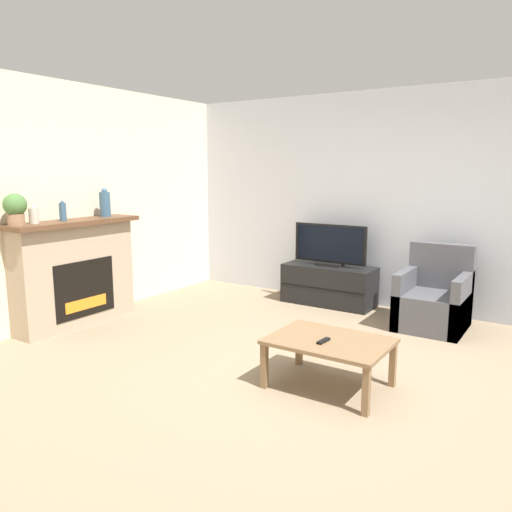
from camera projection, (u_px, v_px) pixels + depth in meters
name	position (u px, v px, depth m)	size (l,w,h in m)	color
ground_plane	(328.00, 383.00, 4.11)	(24.00, 24.00, 0.00)	#89755B
wall_back	(421.00, 202.00, 5.98)	(12.00, 0.06, 2.70)	silver
wall_left	(67.00, 204.00, 5.64)	(0.06, 12.00, 2.70)	beige
fireplace	(75.00, 272.00, 5.58)	(0.45, 1.53, 1.19)	tan
mantel_vase_left	(34.00, 215.00, 5.08)	(0.10, 0.10, 0.19)	beige
mantel_vase_centre_left	(63.00, 211.00, 5.36)	(0.07, 0.07, 0.22)	#385670
mantel_vase_right	(105.00, 203.00, 5.83)	(0.12, 0.12, 0.33)	#385670
potted_plant	(15.00, 208.00, 4.91)	(0.22, 0.22, 0.32)	#936B4C
tv_stand	(329.00, 285.00, 6.47)	(1.18, 0.49, 0.51)	black
tv	(330.00, 247.00, 6.38)	(0.98, 0.18, 0.54)	black
armchair	(434.00, 302.00, 5.51)	(0.70, 0.76, 0.91)	#4C4C51
coffee_table	(329.00, 345.00, 3.97)	(0.93, 0.67, 0.40)	brown
remote	(323.00, 341.00, 3.90)	(0.05, 0.15, 0.02)	black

